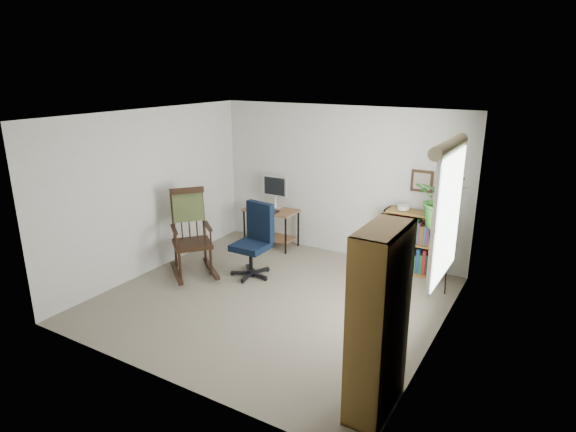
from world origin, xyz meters
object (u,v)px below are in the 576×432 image
Objects in this scene: office_chair at (250,241)px; rocking_chair at (192,233)px; tall_bookshelf at (379,322)px; low_bookshelf at (414,242)px; desk at (271,228)px.

rocking_chair is (-0.79, -0.36, 0.09)m from office_chair.
tall_bookshelf is (3.38, -1.43, 0.21)m from rocking_chair.
rocking_chair is at bearing 157.04° from tall_bookshelf.
low_bookshelf is at bearing 42.10° from office_chair.
rocking_chair is 0.75× the size of tall_bookshelf.
office_chair is at bearing -146.05° from low_bookshelf.
rocking_chair reaches higher than low_bookshelf.
desk is 4.31m from tall_bookshelf.
rocking_chair reaches higher than office_chair.
rocking_chair is at bearing -148.54° from low_bookshelf.
tall_bookshelf is at bearing -44.98° from desk.
low_bookshelf is 3.22m from tall_bookshelf.
tall_bookshelf reaches higher than rocking_chair.
office_chair is 1.17× the size of low_bookshelf.
office_chair is at bearing -70.77° from desk.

